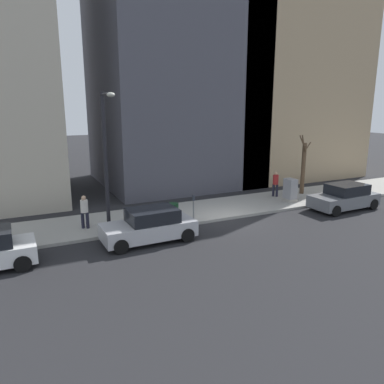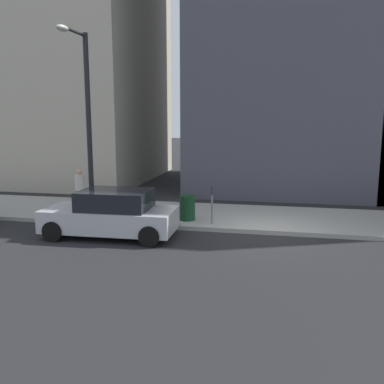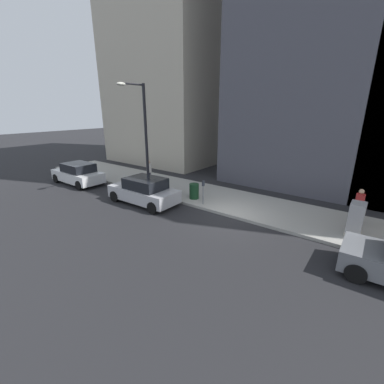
% 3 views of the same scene
% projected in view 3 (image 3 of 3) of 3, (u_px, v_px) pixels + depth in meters
% --- Properties ---
extents(ground_plane, '(120.00, 120.00, 0.00)m').
position_uv_depth(ground_plane, '(228.00, 217.00, 13.00)').
color(ground_plane, '#232326').
extents(sidewalk, '(4.00, 36.00, 0.15)m').
position_uv_depth(sidewalk, '(245.00, 204.00, 14.48)').
color(sidewalk, '#9E9B93').
rests_on(sidewalk, ground).
extents(parked_car_silver, '(2.00, 4.24, 1.52)m').
position_uv_depth(parked_car_silver, '(144.00, 191.00, 14.70)').
color(parked_car_silver, '#B7B7BC').
rests_on(parked_car_silver, ground).
extents(parked_car_white, '(1.96, 4.22, 1.52)m').
position_uv_depth(parked_car_white, '(78.00, 174.00, 18.58)').
color(parked_car_white, white).
rests_on(parked_car_white, ground).
extents(parking_meter, '(0.14, 0.10, 1.35)m').
position_uv_depth(parking_meter, '(203.00, 190.00, 14.10)').
color(parking_meter, slate).
rests_on(parking_meter, sidewalk).
extents(utility_box, '(0.83, 0.61, 1.43)m').
position_uv_depth(utility_box, '(356.00, 219.00, 10.64)').
color(utility_box, '#A8A399').
rests_on(utility_box, sidewalk).
extents(streetlamp, '(1.97, 0.32, 6.50)m').
position_uv_depth(streetlamp, '(142.00, 130.00, 15.62)').
color(streetlamp, black).
rests_on(streetlamp, sidewalk).
extents(trash_bin, '(0.56, 0.56, 0.90)m').
position_uv_depth(trash_bin, '(194.00, 191.00, 15.12)').
color(trash_bin, '#14381E').
rests_on(trash_bin, sidewalk).
extents(pedestrian_near_meter, '(0.36, 0.36, 1.66)m').
position_uv_depth(pedestrian_near_meter, '(359.00, 204.00, 11.66)').
color(pedestrian_near_meter, '#1E1E2D').
rests_on(pedestrian_near_meter, sidewalk).
extents(pedestrian_midblock, '(0.36, 0.37, 1.66)m').
position_uv_depth(pedestrian_midblock, '(149.00, 171.00, 18.01)').
color(pedestrian_midblock, '#1E1E2D').
rests_on(pedestrian_midblock, sidewalk).
extents(office_tower_right, '(10.80, 10.80, 19.77)m').
position_uv_depth(office_tower_right, '(176.00, 59.00, 25.51)').
color(office_tower_right, '#BCB29E').
rests_on(office_tower_right, ground).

